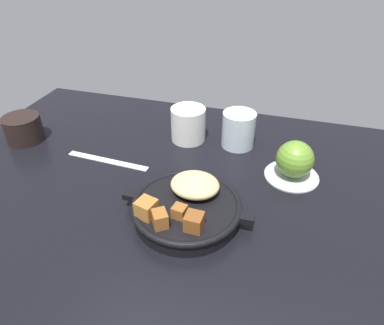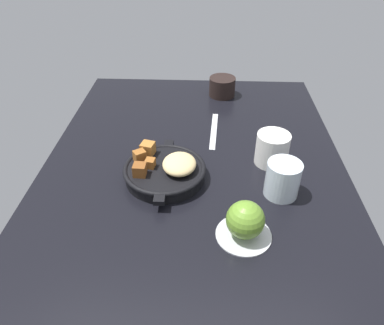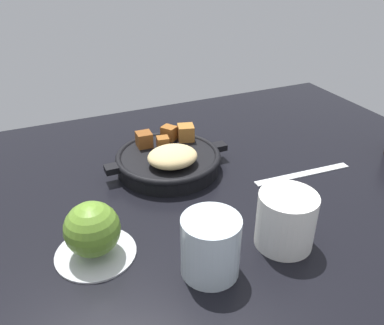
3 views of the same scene
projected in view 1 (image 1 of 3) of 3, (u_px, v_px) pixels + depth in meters
ground_plane at (203, 199)px, 68.02cm from camera, size 118.97×76.68×2.40cm
cast_iron_skillet at (187, 206)px, 61.11cm from camera, size 24.10×19.86×6.35cm
saucer_plate at (291, 175)px, 72.04cm from camera, size 11.34×11.34×0.60cm
red_apple at (295, 159)px, 69.66cm from camera, size 7.69×7.69×7.69cm
butter_knife at (108, 160)px, 76.76cm from camera, size 19.88×2.67×0.36cm
ceramic_mug_white at (188, 124)px, 82.46cm from camera, size 8.30×8.30×8.26cm
water_glass_short at (238, 129)px, 80.15cm from camera, size 7.77×7.77×8.46cm
coffee_mug_dark at (23, 129)px, 82.71cm from camera, size 8.75×8.75×6.31cm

